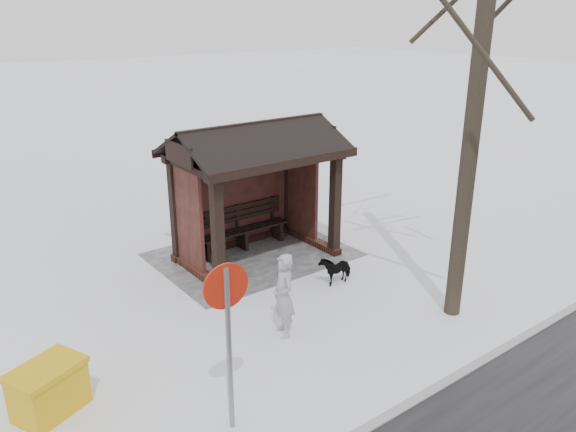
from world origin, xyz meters
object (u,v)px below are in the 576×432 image
object	(u,v)px
bus_shelter	(251,163)
pedestrian	(284,296)
dog	(335,269)
road_sign	(227,313)
grit_bin	(49,389)

from	to	relation	value
bus_shelter	pedestrian	world-z (taller)	bus_shelter
dog	road_sign	distance (m)	4.83
pedestrian	grit_bin	bearing A→B (deg)	-80.34
dog	grit_bin	xyz separation A→B (m)	(5.80, 0.64, 0.08)
grit_bin	bus_shelter	bearing A→B (deg)	-175.81
bus_shelter	road_sign	xyz separation A→B (m)	(3.36, 4.50, -0.45)
pedestrian	grit_bin	world-z (taller)	pedestrian
bus_shelter	dog	world-z (taller)	bus_shelter
bus_shelter	pedestrian	xyz separation A→B (m)	(1.44, 3.10, -1.42)
bus_shelter	grit_bin	xyz separation A→B (m)	(5.20, 2.76, -1.79)
pedestrian	road_sign	xyz separation A→B (m)	(1.91, 1.41, 0.98)
dog	pedestrian	bearing A→B (deg)	-65.82
grit_bin	road_sign	size ratio (longest dim) A/B	0.48
bus_shelter	dog	bearing A→B (deg)	105.79
grit_bin	road_sign	world-z (taller)	road_sign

